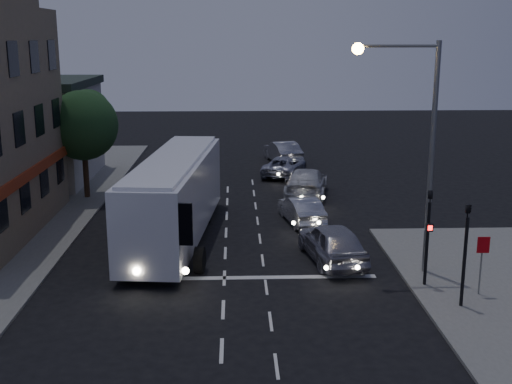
{
  "coord_description": "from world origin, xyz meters",
  "views": [
    {
      "loc": [
        0.43,
        -21.74,
        9.26
      ],
      "look_at": [
        1.43,
        7.26,
        2.2
      ],
      "focal_mm": 45.0,
      "sensor_mm": 36.0,
      "label": 1
    }
  ],
  "objects_px": {
    "car_suv": "(332,242)",
    "car_extra": "(283,152)",
    "tour_bus": "(175,195)",
    "car_sedan_b": "(306,182)",
    "car_sedan_c": "(285,166)",
    "traffic_signal_side": "(466,243)",
    "street_tree": "(83,122)",
    "traffic_signal_main": "(428,226)",
    "car_sedan_a": "(301,210)",
    "streetlight": "(416,132)",
    "regulatory_sign": "(482,256)"
  },
  "relations": [
    {
      "from": "traffic_signal_main",
      "to": "tour_bus",
      "type": "bearing_deg",
      "value": 147.37
    },
    {
      "from": "car_suv",
      "to": "car_sedan_a",
      "type": "distance_m",
      "value": 5.8
    },
    {
      "from": "tour_bus",
      "to": "car_sedan_b",
      "type": "bearing_deg",
      "value": 54.58
    },
    {
      "from": "car_extra",
      "to": "street_tree",
      "type": "bearing_deg",
      "value": 28.12
    },
    {
      "from": "tour_bus",
      "to": "street_tree",
      "type": "relative_size",
      "value": 2.09
    },
    {
      "from": "car_sedan_a",
      "to": "car_sedan_c",
      "type": "relative_size",
      "value": 0.86
    },
    {
      "from": "traffic_signal_side",
      "to": "tour_bus",
      "type": "bearing_deg",
      "value": 141.89
    },
    {
      "from": "street_tree",
      "to": "traffic_signal_main",
      "type": "bearing_deg",
      "value": -42.03
    },
    {
      "from": "car_extra",
      "to": "street_tree",
      "type": "xyz_separation_m",
      "value": [
        -12.27,
        -10.61,
        3.68
      ]
    },
    {
      "from": "streetlight",
      "to": "car_suv",
      "type": "bearing_deg",
      "value": 150.5
    },
    {
      "from": "tour_bus",
      "to": "street_tree",
      "type": "distance_m",
      "value": 10.12
    },
    {
      "from": "traffic_signal_side",
      "to": "regulatory_sign",
      "type": "distance_m",
      "value": 1.61
    },
    {
      "from": "car_suv",
      "to": "car_extra",
      "type": "height_order",
      "value": "car_suv"
    },
    {
      "from": "car_sedan_b",
      "to": "car_sedan_c",
      "type": "xyz_separation_m",
      "value": [
        -0.84,
        5.73,
        -0.15
      ]
    },
    {
      "from": "car_sedan_b",
      "to": "car_extra",
      "type": "height_order",
      "value": "car_sedan_b"
    },
    {
      "from": "car_sedan_a",
      "to": "regulatory_sign",
      "type": "bearing_deg",
      "value": 108.66
    },
    {
      "from": "car_sedan_a",
      "to": "car_sedan_b",
      "type": "bearing_deg",
      "value": -109.41
    },
    {
      "from": "car_sedan_b",
      "to": "traffic_signal_side",
      "type": "xyz_separation_m",
      "value": [
        3.6,
        -16.42,
        1.59
      ]
    },
    {
      "from": "streetlight",
      "to": "street_tree",
      "type": "bearing_deg",
      "value": 140.49
    },
    {
      "from": "car_suv",
      "to": "car_sedan_a",
      "type": "xyz_separation_m",
      "value": [
        -0.7,
        5.76,
        -0.14
      ]
    },
    {
      "from": "traffic_signal_side",
      "to": "regulatory_sign",
      "type": "xyz_separation_m",
      "value": [
        1.0,
        0.96,
        -0.82
      ]
    },
    {
      "from": "car_sedan_b",
      "to": "traffic_signal_main",
      "type": "bearing_deg",
      "value": 112.1
    },
    {
      "from": "tour_bus",
      "to": "regulatory_sign",
      "type": "distance_m",
      "value": 13.78
    },
    {
      "from": "car_sedan_c",
      "to": "car_extra",
      "type": "bearing_deg",
      "value": -73.3
    },
    {
      "from": "regulatory_sign",
      "to": "street_tree",
      "type": "xyz_separation_m",
      "value": [
        -17.51,
        15.26,
        2.9
      ]
    },
    {
      "from": "tour_bus",
      "to": "traffic_signal_main",
      "type": "xyz_separation_m",
      "value": [
        9.93,
        -6.36,
        0.3
      ]
    },
    {
      "from": "regulatory_sign",
      "to": "car_sedan_c",
      "type": "bearing_deg",
      "value": 104.42
    },
    {
      "from": "car_suv",
      "to": "car_sedan_c",
      "type": "distance_m",
      "value": 17.16
    },
    {
      "from": "traffic_signal_main",
      "to": "car_sedan_c",
      "type": "bearing_deg",
      "value": 100.53
    },
    {
      "from": "car_sedan_c",
      "to": "car_extra",
      "type": "xyz_separation_m",
      "value": [
        0.21,
        4.69,
        0.14
      ]
    },
    {
      "from": "traffic_signal_main",
      "to": "traffic_signal_side",
      "type": "distance_m",
      "value": 2.1
    },
    {
      "from": "car_sedan_a",
      "to": "regulatory_sign",
      "type": "distance_m",
      "value": 11.26
    },
    {
      "from": "street_tree",
      "to": "car_sedan_a",
      "type": "bearing_deg",
      "value": -24.45
    },
    {
      "from": "traffic_signal_main",
      "to": "regulatory_sign",
      "type": "height_order",
      "value": "traffic_signal_main"
    },
    {
      "from": "traffic_signal_main",
      "to": "car_suv",
      "type": "bearing_deg",
      "value": 135.58
    },
    {
      "from": "tour_bus",
      "to": "traffic_signal_side",
      "type": "height_order",
      "value": "traffic_signal_side"
    },
    {
      "from": "tour_bus",
      "to": "car_sedan_a",
      "type": "height_order",
      "value": "tour_bus"
    },
    {
      "from": "car_suv",
      "to": "street_tree",
      "type": "distance_m",
      "value": 17.36
    },
    {
      "from": "car_extra",
      "to": "streetlight",
      "type": "distance_m",
      "value": 24.17
    },
    {
      "from": "traffic_signal_main",
      "to": "regulatory_sign",
      "type": "bearing_deg",
      "value": -30.84
    },
    {
      "from": "car_sedan_c",
      "to": "tour_bus",
      "type": "bearing_deg",
      "value": 85.16
    },
    {
      "from": "car_sedan_a",
      "to": "traffic_signal_main",
      "type": "distance_m",
      "value": 9.71
    },
    {
      "from": "car_suv",
      "to": "traffic_signal_main",
      "type": "bearing_deg",
      "value": 126.3
    },
    {
      "from": "tour_bus",
      "to": "car_extra",
      "type": "height_order",
      "value": "tour_bus"
    },
    {
      "from": "car_sedan_a",
      "to": "traffic_signal_side",
      "type": "xyz_separation_m",
      "value": [
        4.48,
        -10.76,
        1.73
      ]
    },
    {
      "from": "car_sedan_b",
      "to": "streetlight",
      "type": "bearing_deg",
      "value": 112.23
    },
    {
      "from": "car_suv",
      "to": "car_sedan_b",
      "type": "bearing_deg",
      "value": -100.17
    },
    {
      "from": "car_sedan_a",
      "to": "car_extra",
      "type": "xyz_separation_m",
      "value": [
        0.24,
        16.08,
        0.13
      ]
    },
    {
      "from": "tour_bus",
      "to": "car_sedan_b",
      "type": "xyz_separation_m",
      "value": [
        7.02,
        8.08,
        -1.29
      ]
    },
    {
      "from": "car_sedan_c",
      "to": "traffic_signal_side",
      "type": "distance_m",
      "value": 22.66
    }
  ]
}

